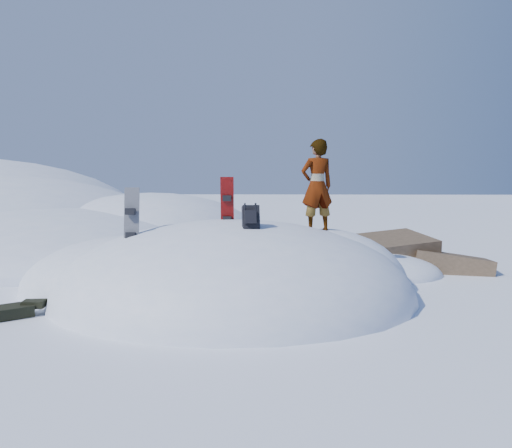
{
  "coord_description": "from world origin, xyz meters",
  "views": [
    {
      "loc": [
        0.84,
        -9.53,
        2.31
      ],
      "look_at": [
        0.44,
        0.3,
        1.39
      ],
      "focal_mm": 35.0,
      "sensor_mm": 36.0,
      "label": 1
    }
  ],
  "objects_px": {
    "snowboard_red": "(227,211)",
    "person": "(317,186)",
    "snowboard_dark": "(131,226)",
    "backpack": "(251,217)"
  },
  "relations": [
    {
      "from": "snowboard_red",
      "to": "person",
      "type": "xyz_separation_m",
      "value": [
        1.79,
        0.37,
        0.49
      ]
    },
    {
      "from": "person",
      "to": "snowboard_dark",
      "type": "bearing_deg",
      "value": -2.17
    },
    {
      "from": "snowboard_dark",
      "to": "backpack",
      "type": "xyz_separation_m",
      "value": [
        2.21,
        -0.23,
        0.19
      ]
    },
    {
      "from": "snowboard_red",
      "to": "person",
      "type": "bearing_deg",
      "value": 8.77
    },
    {
      "from": "snowboard_red",
      "to": "person",
      "type": "height_order",
      "value": "person"
    },
    {
      "from": "backpack",
      "to": "person",
      "type": "distance_m",
      "value": 1.97
    },
    {
      "from": "backpack",
      "to": "person",
      "type": "relative_size",
      "value": 0.26
    },
    {
      "from": "snowboard_red",
      "to": "snowboard_dark",
      "type": "relative_size",
      "value": 0.95
    },
    {
      "from": "snowboard_red",
      "to": "snowboard_dark",
      "type": "height_order",
      "value": "snowboard_red"
    },
    {
      "from": "snowboard_dark",
      "to": "person",
      "type": "relative_size",
      "value": 0.77
    }
  ]
}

